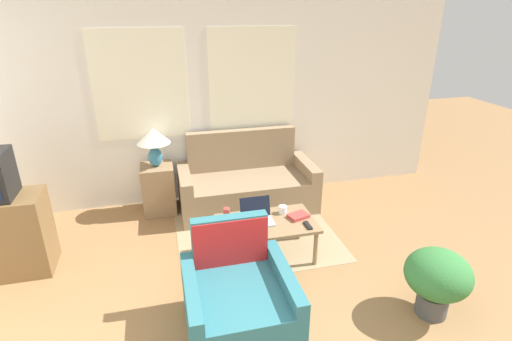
% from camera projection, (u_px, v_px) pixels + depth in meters
% --- Properties ---
extents(wall_back, '(6.48, 0.06, 2.60)m').
position_uv_depth(wall_back, '(205.00, 102.00, 5.02)').
color(wall_back, white).
rests_on(wall_back, ground_plane).
extents(rug, '(1.77, 1.76, 0.01)m').
position_uv_depth(rug, '(254.00, 229.00, 4.68)').
color(rug, '#9E8966').
rests_on(rug, ground_plane).
extents(couch, '(1.70, 0.80, 0.95)m').
position_uv_depth(couch, '(246.00, 186.00, 5.15)').
color(couch, '#937A5B').
rests_on(couch, ground_plane).
extents(armchair, '(0.83, 0.85, 0.85)m').
position_uv_depth(armchair, '(238.00, 301.00, 3.19)').
color(armchair, '#2D6B75').
rests_on(armchair, ground_plane).
extents(side_table, '(0.39, 0.39, 0.62)m').
position_uv_depth(side_table, '(159.00, 189.00, 4.99)').
color(side_table, '#937551').
rests_on(side_table, ground_plane).
extents(table_lamp, '(0.40, 0.40, 0.48)m').
position_uv_depth(table_lamp, '(154.00, 140.00, 4.74)').
color(table_lamp, teal).
rests_on(table_lamp, side_table).
extents(coffee_table, '(0.99, 0.59, 0.41)m').
position_uv_depth(coffee_table, '(267.00, 226.00, 4.04)').
color(coffee_table, '#8E704C').
rests_on(coffee_table, ground_plane).
extents(laptop, '(0.31, 0.27, 0.22)m').
position_uv_depth(laptop, '(257.00, 216.00, 4.03)').
color(laptop, '#B7B7BC').
rests_on(laptop, coffee_table).
extents(cup_navy, '(0.09, 0.09, 0.08)m').
position_uv_depth(cup_navy, '(283.00, 210.00, 4.18)').
color(cup_navy, white).
rests_on(cup_navy, coffee_table).
extents(cup_yellow, '(0.07, 0.07, 0.10)m').
position_uv_depth(cup_yellow, '(227.00, 213.00, 4.10)').
color(cup_yellow, '#B23D38').
rests_on(cup_yellow, coffee_table).
extents(cup_white, '(0.07, 0.07, 0.11)m').
position_uv_depth(cup_white, '(249.00, 230.00, 3.79)').
color(cup_white, teal).
rests_on(cup_white, coffee_table).
extents(book_red, '(0.24, 0.20, 0.04)m').
position_uv_depth(book_red, '(298.00, 216.00, 4.11)').
color(book_red, '#B23D38').
rests_on(book_red, coffee_table).
extents(tv_remote, '(0.05, 0.15, 0.02)m').
position_uv_depth(tv_remote, '(308.00, 225.00, 3.95)').
color(tv_remote, black).
rests_on(tv_remote, coffee_table).
extents(potted_plant, '(0.54, 0.54, 0.61)m').
position_uv_depth(potted_plant, '(437.00, 277.00, 3.28)').
color(potted_plant, '#4C4C4C').
rests_on(potted_plant, ground_plane).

